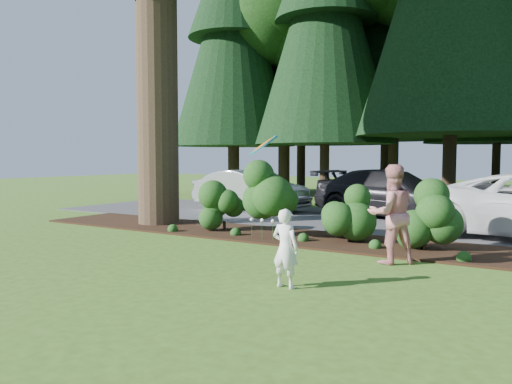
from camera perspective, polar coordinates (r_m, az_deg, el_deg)
ground at (r=10.11m, az=-4.92°, el=-7.74°), size 80.00×80.00×0.00m
mulch_bed at (r=12.82m, az=3.83°, el=-5.12°), size 16.00×2.50×0.05m
driveway at (r=16.66m, az=10.71°, el=-3.11°), size 22.00×6.00×0.03m
shrub_row at (r=12.28m, az=6.78°, el=-1.86°), size 6.53×1.60×1.61m
lily_cluster at (r=12.16m, az=0.71°, el=-3.37°), size 0.69×0.09×0.57m
car_silver_wagon at (r=19.16m, az=-0.72°, el=0.23°), size 4.77×2.01×1.53m
car_dark_suv at (r=17.36m, az=15.39°, el=-0.18°), size 5.85×3.20×1.61m
child at (r=7.89m, az=3.38°, el=-6.44°), size 0.48×0.33×1.25m
adult at (r=9.98m, az=15.21°, el=-2.45°), size 1.18×1.16×1.92m
frisbee at (r=8.36m, az=0.83°, el=5.37°), size 0.61×0.54×0.47m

